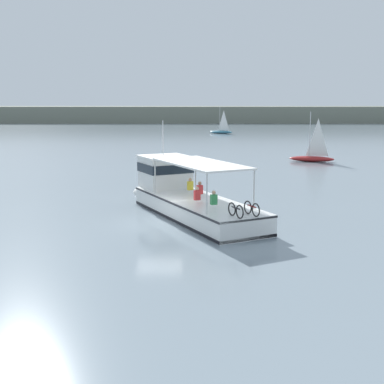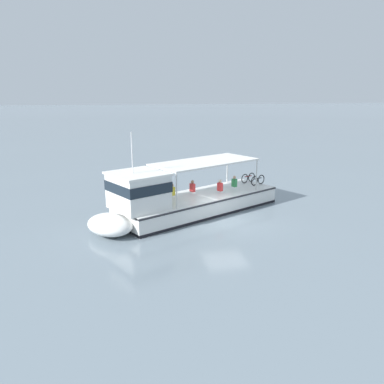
# 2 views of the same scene
# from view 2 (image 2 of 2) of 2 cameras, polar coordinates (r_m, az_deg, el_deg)

# --- Properties ---
(ground_plane) EXTENTS (400.00, 400.00, 0.00)m
(ground_plane) POSITION_cam_2_polar(r_m,az_deg,el_deg) (22.88, 5.01, -4.27)
(ground_plane) COLOR gray
(ferry_main) EXTENTS (8.54, 12.72, 5.32)m
(ferry_main) POSITION_cam_2_polar(r_m,az_deg,el_deg) (23.21, -1.95, -1.32)
(ferry_main) COLOR white
(ferry_main) RESTS_ON ground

